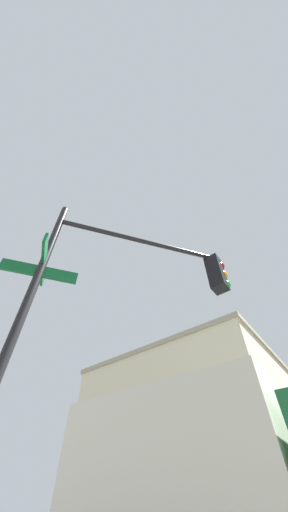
% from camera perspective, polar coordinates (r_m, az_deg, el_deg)
% --- Properties ---
extents(traffic_signal_near, '(2.38, 3.24, 5.54)m').
position_cam_1_polar(traffic_signal_near, '(4.20, -2.36, -6.84)').
color(traffic_signal_near, black).
rests_on(traffic_signal_near, ground_plane).
extents(building_stucco, '(16.35, 18.44, 12.08)m').
position_cam_1_polar(building_stucco, '(28.84, 14.64, -36.23)').
color(building_stucco, beige).
rests_on(building_stucco, ground_plane).
extents(box_truck_second, '(7.38, 2.94, 3.64)m').
position_cam_1_polar(box_truck_second, '(7.22, 15.48, -39.94)').
color(box_truck_second, '#19592D').
rests_on(box_truck_second, ground_plane).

